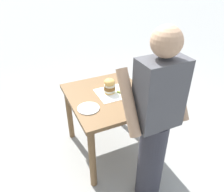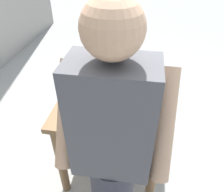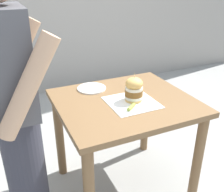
% 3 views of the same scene
% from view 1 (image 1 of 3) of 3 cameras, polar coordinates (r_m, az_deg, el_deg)
% --- Properties ---
extents(ground_plane, '(80.00, 80.00, 0.00)m').
position_cam_1_polar(ground_plane, '(2.86, -0.87, -13.37)').
color(ground_plane, '#9E9E99').
extents(patio_table, '(0.84, 0.95, 0.78)m').
position_cam_1_polar(patio_table, '(2.45, -0.99, -2.74)').
color(patio_table, brown).
rests_on(patio_table, ground).
extents(serving_paper, '(0.33, 0.33, 0.00)m').
position_cam_1_polar(serving_paper, '(2.41, 0.01, 0.75)').
color(serving_paper, white).
rests_on(serving_paper, patio_table).
extents(sandwich, '(0.13, 0.13, 0.20)m').
position_cam_1_polar(sandwich, '(2.38, -0.66, 2.69)').
color(sandwich, '#E5B25B').
rests_on(sandwich, serving_paper).
extents(pickle_spear, '(0.07, 0.09, 0.02)m').
position_cam_1_polar(pickle_spear, '(2.39, 2.32, 0.91)').
color(pickle_spear, '#8EA83D').
rests_on(pickle_spear, serving_paper).
extents(side_plate_with_forks, '(0.22, 0.22, 0.02)m').
position_cam_1_polar(side_plate_with_forks, '(2.17, -6.18, -3.20)').
color(side_plate_with_forks, white).
rests_on(side_plate_with_forks, patio_table).
extents(diner_across_table, '(0.55, 0.35, 1.69)m').
position_cam_1_polar(diner_across_table, '(1.84, 11.21, -7.25)').
color(diner_across_table, '#33333D').
rests_on(diner_across_table, ground).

